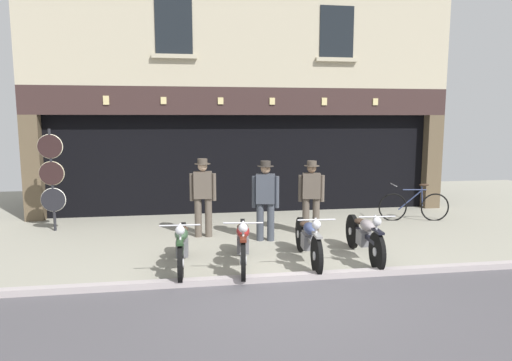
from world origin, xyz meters
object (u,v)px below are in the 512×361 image
(advert_board_near, at_px, (297,149))
(advert_board_far, at_px, (336,152))
(motorcycle_center, at_px, (308,239))
(motorcycle_center_left, at_px, (243,242))
(shopkeeper_center, at_px, (265,197))
(salesman_left, at_px, (203,194))
(salesman_right, at_px, (311,194))
(motorcycle_center_right, at_px, (364,236))
(tyre_sign_pole, at_px, (52,174))
(leaning_bicycle, at_px, (414,206))
(motorcycle_left, at_px, (182,245))

(advert_board_near, bearing_deg, advert_board_far, 0.00)
(motorcycle_center, xyz_separation_m, advert_board_far, (2.02, 4.51, 1.16))
(motorcycle_center_left, distance_m, motorcycle_center, 1.16)
(motorcycle_center_left, distance_m, shopkeeper_center, 1.78)
(salesman_left, xyz_separation_m, advert_board_far, (3.76, 2.47, 0.66))
(salesman_right, bearing_deg, motorcycle_center, 85.25)
(salesman_right, height_order, advert_board_near, advert_board_near)
(motorcycle_center_right, relative_size, advert_board_near, 2.15)
(motorcycle_center_right, bearing_deg, motorcycle_center_left, 6.30)
(tyre_sign_pole, bearing_deg, shopkeeper_center, -18.68)
(motorcycle_center_right, height_order, salesman_left, salesman_left)
(motorcycle_center, bearing_deg, salesman_left, -45.74)
(salesman_left, relative_size, leaning_bicycle, 0.97)
(shopkeeper_center, relative_size, leaning_bicycle, 0.96)
(salesman_left, height_order, advert_board_near, advert_board_near)
(salesman_right, distance_m, advert_board_near, 2.82)
(tyre_sign_pole, bearing_deg, advert_board_near, 13.68)
(tyre_sign_pole, bearing_deg, motorcycle_left, -47.28)
(motorcycle_center, distance_m, tyre_sign_pole, 5.96)
(advert_board_far, bearing_deg, tyre_sign_pole, -168.42)
(motorcycle_center, xyz_separation_m, shopkeeper_center, (-0.49, 1.53, 0.49))
(motorcycle_left, relative_size, tyre_sign_pole, 0.87)
(tyre_sign_pole, relative_size, leaning_bicycle, 1.33)
(salesman_right, xyz_separation_m, advert_board_far, (1.45, 2.68, 0.70))
(shopkeeper_center, bearing_deg, motorcycle_center_left, 79.83)
(salesman_left, bearing_deg, advert_board_far, -141.62)
(leaning_bicycle, bearing_deg, salesman_right, 117.23)
(motorcycle_center, xyz_separation_m, salesman_right, (0.57, 1.83, 0.47))
(motorcycle_center_right, distance_m, salesman_left, 3.47)
(motorcycle_left, height_order, shopkeeper_center, shopkeeper_center)
(motorcycle_center_left, bearing_deg, motorcycle_center, -170.88)
(motorcycle_center_right, xyz_separation_m, leaning_bicycle, (2.42, 2.72, -0.06))
(motorcycle_center_left, height_order, motorcycle_center, motorcycle_center)
(tyre_sign_pole, bearing_deg, motorcycle_center_left, -38.74)
(shopkeeper_center, height_order, leaning_bicycle, shopkeeper_center)
(motorcycle_center_right, distance_m, tyre_sign_pole, 6.85)
(motorcycle_center_left, xyz_separation_m, tyre_sign_pole, (-3.88, 3.11, 0.85))
(advert_board_near, bearing_deg, salesman_left, -136.95)
(motorcycle_center_left, height_order, leaning_bicycle, same)
(salesman_left, bearing_deg, tyre_sign_pole, -12.27)
(motorcycle_center, bearing_deg, motorcycle_center_right, -173.97)
(advert_board_near, height_order, leaning_bicycle, advert_board_near)
(motorcycle_center_left, xyz_separation_m, advert_board_near, (2.06, 4.55, 1.26))
(advert_board_far, bearing_deg, salesman_right, -118.44)
(motorcycle_center, relative_size, advert_board_near, 2.15)
(salesman_right, xyz_separation_m, advert_board_near, (0.34, 2.68, 0.80))
(salesman_left, bearing_deg, motorcycle_center_right, 149.60)
(motorcycle_center_right, height_order, advert_board_near, advert_board_near)
(motorcycle_center, height_order, advert_board_near, advert_board_near)
(leaning_bicycle, bearing_deg, salesman_left, 107.28)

